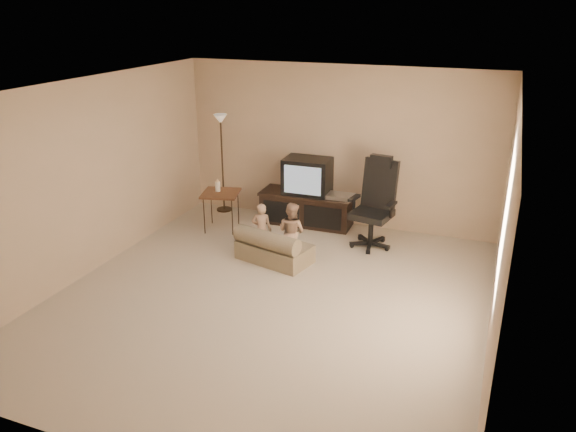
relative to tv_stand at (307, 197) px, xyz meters
name	(u,v)px	position (x,y,z in m)	size (l,w,h in m)	color
floor	(270,299)	(0.41, -2.49, -0.45)	(5.50, 5.50, 0.00)	#C3B49B
room_shell	(268,178)	(0.41, -2.49, 1.07)	(5.50, 5.50, 5.50)	silver
tv_stand	(307,197)	(0.00, 0.00, 0.00)	(1.53, 0.60, 1.08)	black
office_chair	(374,215)	(1.18, -0.45, 0.03)	(0.70, 0.73, 1.32)	black
side_table	(220,193)	(-1.18, -0.71, 0.14)	(0.67, 0.67, 0.82)	brown
floor_lamp	(221,141)	(-1.53, 0.06, 0.76)	(0.26, 0.26, 1.65)	#312416
child_sofa	(272,248)	(0.04, -1.52, -0.25)	(1.10, 0.78, 0.49)	gray
toddler_left	(262,230)	(-0.19, -1.38, -0.06)	(0.28, 0.21, 0.77)	tan
toddler_right	(292,231)	(0.25, -1.35, -0.03)	(0.40, 0.22, 0.83)	tan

